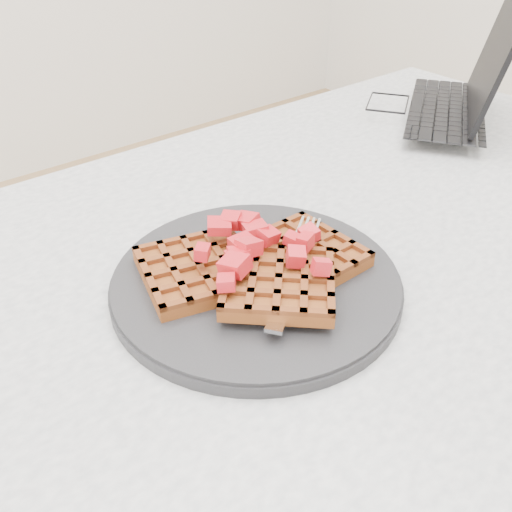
# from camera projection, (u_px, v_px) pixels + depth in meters

# --- Properties ---
(table) EXTENTS (1.20, 0.80, 0.75)m
(table) POSITION_uv_depth(u_px,v_px,m) (349.00, 324.00, 0.71)
(table) COLOR silver
(table) RESTS_ON ground
(plate) EXTENTS (0.29, 0.29, 0.02)m
(plate) POSITION_uv_depth(u_px,v_px,m) (256.00, 282.00, 0.58)
(plate) COLOR black
(plate) RESTS_ON table
(waffles) EXTENTS (0.22, 0.21, 0.03)m
(waffles) POSITION_uv_depth(u_px,v_px,m) (259.00, 268.00, 0.56)
(waffles) COLOR brown
(waffles) RESTS_ON plate
(strawberry_pile) EXTENTS (0.15, 0.15, 0.02)m
(strawberry_pile) POSITION_uv_depth(u_px,v_px,m) (256.00, 244.00, 0.55)
(strawberry_pile) COLOR #A5000B
(strawberry_pile) RESTS_ON waffles
(fork) EXTENTS (0.16, 0.12, 0.02)m
(fork) POSITION_uv_depth(u_px,v_px,m) (297.00, 272.00, 0.57)
(fork) COLOR silver
(fork) RESTS_ON plate
(laptop) EXTENTS (0.35, 0.34, 0.20)m
(laptop) POSITION_uv_depth(u_px,v_px,m) (435.00, 99.00, 0.94)
(laptop) COLOR black
(laptop) RESTS_ON table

